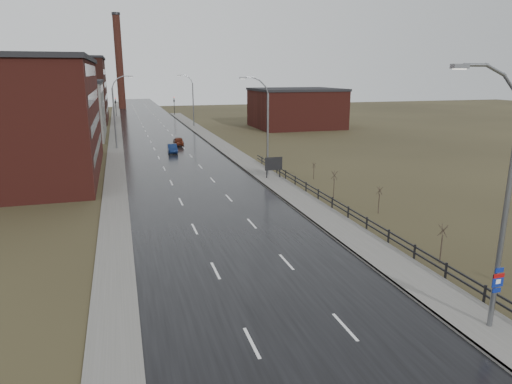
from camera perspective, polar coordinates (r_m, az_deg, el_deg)
road at (r=74.55m, az=-10.83°, el=5.37°), size 14.00×300.00×0.06m
sidewalk_right at (r=52.11m, az=1.57°, el=1.76°), size 3.20×180.00×0.18m
curb_right at (r=51.67m, az=-0.04°, el=1.65°), size 0.16×180.00×0.18m
sidewalk_left at (r=74.20m, az=-17.15°, el=4.96°), size 2.40×260.00×0.12m
warehouse_mid at (r=92.13m, az=-23.55°, el=9.44°), size 16.32×20.40×10.50m
warehouse_far at (r=122.35m, az=-24.47°, el=11.52°), size 26.52×24.48×15.50m
building_right at (r=102.67m, az=5.02°, el=10.43°), size 18.36×16.32×8.50m
smokestack at (r=163.32m, az=-16.73°, el=15.38°), size 2.70×2.70×30.70m
streetlight_main at (r=22.62m, az=28.26°, el=-1.60°), size 3.91×0.29×12.11m
streetlight_right_mid at (r=52.05m, az=1.16°, el=8.17°), size 3.36×0.28×11.35m
streetlight_left at (r=75.50m, az=-17.10°, el=9.55°), size 3.36×0.28×11.35m
streetlight_right_far at (r=104.63m, az=-8.03°, el=11.29°), size 3.36×0.28×11.35m
guardrail at (r=37.76m, az=11.95°, el=-2.61°), size 0.10×53.05×1.10m
shrub_c at (r=31.19m, az=22.20°, el=-5.90°), size 0.60×0.63×2.53m
shrub_d at (r=40.34m, az=15.14°, el=-0.89°), size 0.56×0.59×2.38m
shrub_e at (r=43.78m, az=9.73°, el=0.93°), size 0.66×0.69×2.80m
shrub_f at (r=52.12m, az=7.25°, el=2.68°), size 0.46×0.48×1.90m
billboard at (r=51.67m, az=2.21°, el=3.48°), size 2.06×0.17×2.54m
traffic_light_left at (r=133.46m, az=-17.18°, el=10.95°), size 0.58×2.73×5.30m
traffic_light_right at (r=134.33m, az=-10.22°, el=11.38°), size 0.58×2.73×5.30m
car_near at (r=70.25m, az=-10.41°, el=5.33°), size 1.52×3.92×1.27m
car_far at (r=77.60m, az=-9.67°, el=6.28°), size 1.91×4.18×1.39m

